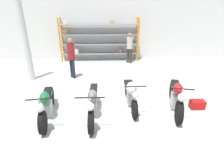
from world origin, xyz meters
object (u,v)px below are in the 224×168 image
motorcycle_red (176,96)px  person_near_rack (130,45)px  person_browsing (71,55)px  motorcycle_white (131,93)px  shelving_rack (98,39)px  toolbox (197,104)px  motorcycle_grey (93,102)px  motorcycle_green (47,104)px

motorcycle_red → person_near_rack: bearing=-157.9°
person_browsing → person_near_rack: size_ratio=1.05×
motorcycle_white → motorcycle_red: (1.38, -0.24, -0.02)m
shelving_rack → motorcycle_red: (2.60, -5.82, -0.81)m
shelving_rack → person_browsing: shelving_rack is taller
motorcycle_red → toolbox: motorcycle_red is taller
motorcycle_grey → toolbox: motorcycle_grey is taller
motorcycle_red → person_near_rack: 5.27m
motorcycle_green → motorcycle_red: motorcycle_red is taller
motorcycle_green → motorcycle_grey: size_ratio=0.95×
person_browsing → person_near_rack: (2.89, 2.28, -0.05)m
shelving_rack → person_near_rack: shelving_rack is taller
motorcycle_green → motorcycle_grey: motorcycle_grey is taller
motorcycle_grey → person_near_rack: bearing=162.7°
shelving_rack → motorcycle_green: size_ratio=2.22×
motorcycle_grey → motorcycle_red: size_ratio=1.02×
motorcycle_white → motorcycle_grey: bearing=-68.0°
motorcycle_white → motorcycle_red: size_ratio=0.91×
motorcycle_red → person_browsing: size_ratio=1.19×
shelving_rack → motorcycle_white: 5.76m
person_near_rack → toolbox: person_near_rack is taller
motorcycle_green → person_near_rack: bearing=142.5°
motorcycle_red → toolbox: (0.73, 0.01, -0.32)m
shelving_rack → motorcycle_white: bearing=-77.7°
motorcycle_green → person_near_rack: (3.11, 5.45, 0.58)m
motorcycle_grey → shelving_rack: bearing=-178.9°
motorcycle_grey → motorcycle_green: bearing=-89.5°
shelving_rack → motorcycle_red: shelving_rack is taller
motorcycle_red → motorcycle_green: bearing=-72.5°
toolbox → motorcycle_grey: bearing=-175.1°
shelving_rack → person_browsing: (-1.07, -2.93, -0.21)m
motorcycle_white → motorcycle_green: bearing=-80.2°
toolbox → motorcycle_green: bearing=-176.6°
motorcycle_green → person_near_rack: size_ratio=1.21×
motorcycle_grey → toolbox: size_ratio=4.94×
motorcycle_white → toolbox: size_ratio=4.40×
person_browsing → motorcycle_green: bearing=46.8°
motorcycle_green → person_browsing: size_ratio=1.15×
motorcycle_grey → motorcycle_red: bearing=96.9°
person_browsing → toolbox: (4.40, -2.89, -0.92)m
motorcycle_red → motorcycle_white: bearing=-86.5°
motorcycle_grey → person_browsing: bearing=-160.0°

